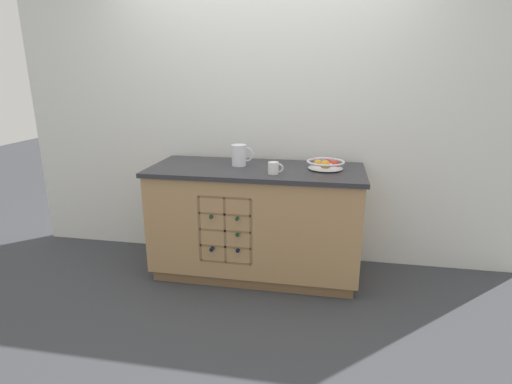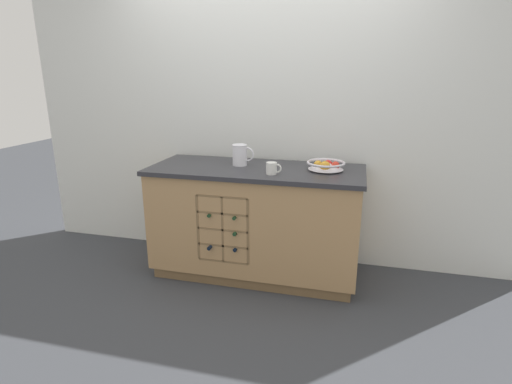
{
  "view_description": "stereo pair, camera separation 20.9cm",
  "coord_description": "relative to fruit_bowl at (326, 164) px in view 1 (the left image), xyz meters",
  "views": [
    {
      "loc": [
        0.55,
        -3.01,
        1.61
      ],
      "look_at": [
        0.0,
        0.0,
        0.7
      ],
      "focal_mm": 28.0,
      "sensor_mm": 36.0,
      "label": 1
    },
    {
      "loc": [
        0.76,
        -2.96,
        1.61
      ],
      "look_at": [
        0.0,
        0.0,
        0.7
      ],
      "focal_mm": 28.0,
      "sensor_mm": 36.0,
      "label": 2
    }
  ],
  "objects": [
    {
      "name": "fruit_bowl",
      "position": [
        0.0,
        0.0,
        0.0
      ],
      "size": [
        0.29,
        0.29,
        0.08
      ],
      "color": "silver",
      "rests_on": "kitchen_island"
    },
    {
      "name": "kitchen_island",
      "position": [
        -0.54,
        -0.05,
        -0.49
      ],
      "size": [
        1.68,
        0.72,
        0.9
      ],
      "color": "brown",
      "rests_on": "ground_plane"
    },
    {
      "name": "back_wall",
      "position": [
        -0.54,
        0.35,
        0.33
      ],
      "size": [
        4.4,
        0.06,
        2.55
      ],
      "primitive_type": "cube",
      "color": "silver",
      "rests_on": "ground_plane"
    },
    {
      "name": "white_pitcher",
      "position": [
        -0.68,
        0.01,
        0.05
      ],
      "size": [
        0.18,
        0.12,
        0.17
      ],
      "color": "white",
      "rests_on": "kitchen_island"
    },
    {
      "name": "ground_plane",
      "position": [
        -0.54,
        -0.05,
        -0.95
      ],
      "size": [
        14.0,
        14.0,
        0.0
      ],
      "primitive_type": "plane",
      "color": "#383A3F"
    },
    {
      "name": "ceramic_mug",
      "position": [
        -0.37,
        -0.22,
        0.0
      ],
      "size": [
        0.12,
        0.08,
        0.09
      ],
      "color": "white",
      "rests_on": "kitchen_island"
    }
  ]
}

